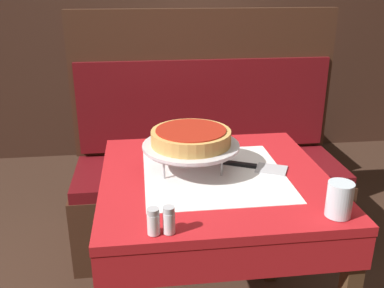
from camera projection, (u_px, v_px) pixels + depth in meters
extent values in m
cube|color=red|center=(214.00, 178.00, 1.50)|extent=(0.78, 0.78, 0.03)
cube|color=white|center=(214.00, 174.00, 1.49)|extent=(0.49, 0.49, 0.00)
cube|color=red|center=(214.00, 196.00, 1.52)|extent=(0.78, 0.78, 0.11)
cube|color=#4C331E|center=(121.00, 225.00, 1.92)|extent=(0.05, 0.05, 0.73)
cube|color=#4C331E|center=(275.00, 215.00, 2.00)|extent=(0.05, 0.05, 0.73)
cube|color=beige|center=(215.00, 76.00, 3.05)|extent=(0.81, 0.81, 0.03)
cube|color=white|center=(215.00, 74.00, 3.04)|extent=(0.50, 0.50, 0.00)
cube|color=beige|center=(215.00, 89.00, 3.08)|extent=(0.80, 0.80, 0.16)
cube|color=#4C331E|center=(169.00, 147.00, 2.80)|extent=(0.05, 0.05, 0.73)
cube|color=#4C331E|center=(277.00, 142.00, 2.89)|extent=(0.05, 0.05, 0.73)
cube|color=#4C331E|center=(162.00, 114.00, 3.49)|extent=(0.05, 0.05, 0.73)
cube|color=#4C331E|center=(250.00, 111.00, 3.57)|extent=(0.05, 0.05, 0.73)
cube|color=#3D2316|center=(209.00, 208.00, 2.38)|extent=(1.44, 0.52, 0.41)
cube|color=#600F14|center=(209.00, 169.00, 2.29)|extent=(1.41, 0.51, 0.06)
cube|color=#3D2316|center=(204.00, 83.00, 2.35)|extent=(1.44, 0.06, 0.78)
cube|color=#600F14|center=(205.00, 105.00, 2.36)|extent=(1.38, 0.02, 0.50)
cube|color=#3D2319|center=(168.00, 6.00, 3.31)|extent=(6.00, 0.04, 2.40)
cylinder|color=#ADADB2|center=(187.00, 147.00, 1.61)|extent=(0.01, 0.01, 0.08)
cylinder|color=#ADADB2|center=(164.00, 167.00, 1.44)|extent=(0.01, 0.01, 0.08)
cylinder|color=#ADADB2|center=(222.00, 164.00, 1.47)|extent=(0.01, 0.01, 0.08)
cylinder|color=#ADADB2|center=(191.00, 149.00, 1.49)|extent=(0.23, 0.23, 0.01)
cylinder|color=silver|center=(191.00, 148.00, 1.49)|extent=(0.33, 0.33, 0.01)
cylinder|color=silver|center=(191.00, 145.00, 1.49)|extent=(0.34, 0.34, 0.01)
cylinder|color=tan|center=(191.00, 137.00, 1.48)|extent=(0.28, 0.28, 0.05)
cylinder|color=#A82314|center=(191.00, 130.00, 1.47)|extent=(0.24, 0.24, 0.01)
cube|color=#BCBCC1|center=(271.00, 169.00, 1.52)|extent=(0.13, 0.13, 0.00)
cube|color=black|center=(233.00, 163.00, 1.56)|extent=(0.16, 0.09, 0.01)
cylinder|color=silver|center=(339.00, 199.00, 1.21)|extent=(0.07, 0.07, 0.10)
cylinder|color=silver|center=(154.00, 224.00, 1.13)|extent=(0.03, 0.03, 0.06)
cylinder|color=#B7B7BC|center=(153.00, 212.00, 1.12)|extent=(0.03, 0.03, 0.02)
cylinder|color=silver|center=(169.00, 223.00, 1.14)|extent=(0.03, 0.03, 0.06)
cylinder|color=#B7B7BC|center=(169.00, 210.00, 1.12)|extent=(0.03, 0.03, 0.02)
cube|color=black|center=(216.00, 73.00, 2.99)|extent=(0.11, 0.11, 0.03)
cylinder|color=black|center=(217.00, 62.00, 2.96)|extent=(0.01, 0.01, 0.13)
cylinder|color=red|center=(216.00, 63.00, 2.99)|extent=(0.04, 0.04, 0.10)
cylinder|color=gold|center=(217.00, 65.00, 2.93)|extent=(0.04, 0.04, 0.10)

